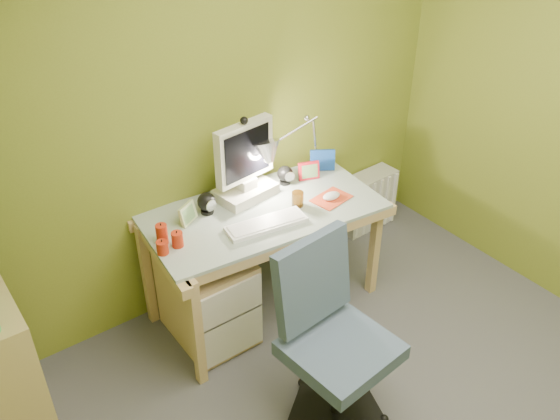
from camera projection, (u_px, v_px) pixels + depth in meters
wall_back at (216, 109)px, 3.28m from camera, size 3.20×0.01×2.40m
slope_ceiling at (186, 181)px, 1.35m from camera, size 1.10×3.20×1.10m
desk at (264, 259)px, 3.52m from camera, size 1.39×0.79×0.71m
monitor at (244, 159)px, 3.32m from camera, size 0.38×0.25×0.48m
speaker_left at (207, 203)px, 3.27m from camera, size 0.12×0.12×0.12m
speaker_right at (285, 175)px, 3.54m from camera, size 0.11×0.11×0.11m
keyboard at (266, 224)px, 3.19m from camera, size 0.46×0.21×0.02m
mousepad at (331, 198)px, 3.42m from camera, size 0.24×0.19×0.01m
mouse at (331, 196)px, 3.41m from camera, size 0.13×0.10×0.04m
amber_tumbler at (298, 199)px, 3.34m from camera, size 0.07×0.07×0.09m
candle_cluster at (166, 238)px, 3.01m from camera, size 0.17×0.15×0.11m
photo_frame_red at (309, 171)px, 3.59m from camera, size 0.13×0.06×0.11m
photo_frame_blue at (322, 160)px, 3.68m from camera, size 0.14×0.10×0.13m
photo_frame_green at (188, 214)px, 3.19m from camera, size 0.12×0.08×0.11m
desk_lamp at (308, 131)px, 3.51m from camera, size 0.55×0.26×0.58m
side_ledge at (2, 375)px, 2.74m from camera, size 0.29×0.45×0.78m
task_chair at (341, 348)px, 2.77m from camera, size 0.58×0.58×0.96m
radiator at (368, 201)px, 4.33m from camera, size 0.43×0.19×0.43m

